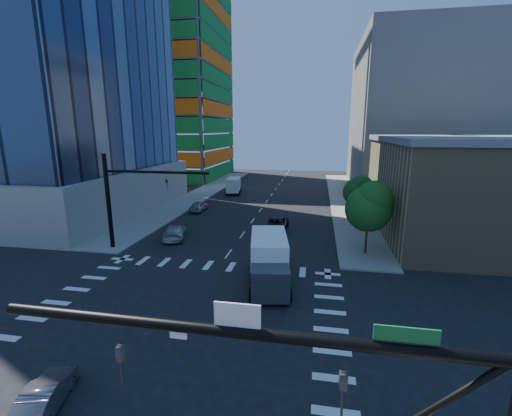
# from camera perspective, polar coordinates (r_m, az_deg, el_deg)

# --- Properties ---
(ground) EXTENTS (160.00, 160.00, 0.00)m
(ground) POSITION_cam_1_polar(r_m,az_deg,el_deg) (21.99, -13.02, -18.34)
(ground) COLOR black
(ground) RESTS_ON ground
(road_markings) EXTENTS (20.00, 20.00, 0.01)m
(road_markings) POSITION_cam_1_polar(r_m,az_deg,el_deg) (21.99, -13.02, -18.33)
(road_markings) COLOR silver
(road_markings) RESTS_ON ground
(sidewalk_ne) EXTENTS (5.00, 60.00, 0.15)m
(sidewalk_ne) POSITION_cam_1_polar(r_m,az_deg,el_deg) (58.42, 14.59, 1.46)
(sidewalk_ne) COLOR gray
(sidewalk_ne) RESTS_ON ground
(sidewalk_nw) EXTENTS (5.00, 60.00, 0.15)m
(sidewalk_nw) POSITION_cam_1_polar(r_m,az_deg,el_deg) (61.70, -9.23, 2.31)
(sidewalk_nw) COLOR gray
(sidewalk_nw) RESTS_ON ground
(construction_building) EXTENTS (25.16, 34.50, 70.60)m
(construction_building) POSITION_cam_1_polar(r_m,az_deg,el_deg) (87.60, -14.67, 21.31)
(construction_building) COLOR slate
(construction_building) RESTS_ON ground
(commercial_building) EXTENTS (20.50, 22.50, 10.60)m
(commercial_building) POSITION_cam_1_polar(r_m,az_deg,el_deg) (43.14, 33.55, 2.81)
(commercial_building) COLOR #998559
(commercial_building) RESTS_ON ground
(bg_building_ne) EXTENTS (24.00, 30.00, 28.00)m
(bg_building_ne) POSITION_cam_1_polar(r_m,az_deg,el_deg) (74.68, 25.87, 13.78)
(bg_building_ne) COLOR slate
(bg_building_ne) RESTS_ON ground
(signal_mast_nw) EXTENTS (10.20, 0.40, 9.00)m
(signal_mast_nw) POSITION_cam_1_polar(r_m,az_deg,el_deg) (34.26, -21.41, 2.30)
(signal_mast_nw) COLOR black
(signal_mast_nw) RESTS_ON sidewalk_nw
(tree_south) EXTENTS (4.16, 4.16, 6.82)m
(tree_south) POSITION_cam_1_polar(r_m,az_deg,el_deg) (32.10, 18.53, 0.38)
(tree_south) COLOR #382316
(tree_south) RESTS_ON sidewalk_ne
(tree_north) EXTENTS (3.54, 3.52, 5.78)m
(tree_north) POSITION_cam_1_polar(r_m,az_deg,el_deg) (43.95, 16.72, 2.83)
(tree_north) COLOR #382316
(tree_north) RESTS_ON sidewalk_ne
(car_nb_far) EXTENTS (2.46, 5.23, 1.45)m
(car_nb_far) POSITION_cam_1_polar(r_m,az_deg,el_deg) (39.15, 3.45, -2.74)
(car_nb_far) COLOR black
(car_nb_far) RESTS_ON ground
(car_sb_near) EXTENTS (3.33, 5.31, 1.43)m
(car_sb_near) POSITION_cam_1_polar(r_m,az_deg,el_deg) (37.25, -13.39, -3.91)
(car_sb_near) COLOR #B7B7B7
(car_sb_near) RESTS_ON ground
(car_sb_mid) EXTENTS (1.73, 4.25, 1.44)m
(car_sb_mid) POSITION_cam_1_polar(r_m,az_deg,el_deg) (49.04, -9.52, 0.32)
(car_sb_mid) COLOR #94959B
(car_sb_mid) RESTS_ON ground
(car_sb_cross) EXTENTS (2.25, 3.92, 1.22)m
(car_sb_cross) POSITION_cam_1_polar(r_m,az_deg,el_deg) (18.24, -31.76, -25.11)
(car_sb_cross) COLOR #535358
(car_sb_cross) RESTS_ON ground
(box_truck_near) EXTENTS (3.95, 7.10, 3.52)m
(box_truck_near) POSITION_cam_1_polar(r_m,az_deg,el_deg) (25.48, 2.21, -9.55)
(box_truck_near) COLOR black
(box_truck_near) RESTS_ON ground
(box_truck_far) EXTENTS (3.08, 5.77, 2.88)m
(box_truck_far) POSITION_cam_1_polar(r_m,az_deg,el_deg) (61.98, -3.68, 3.63)
(box_truck_far) COLOR black
(box_truck_far) RESTS_ON ground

